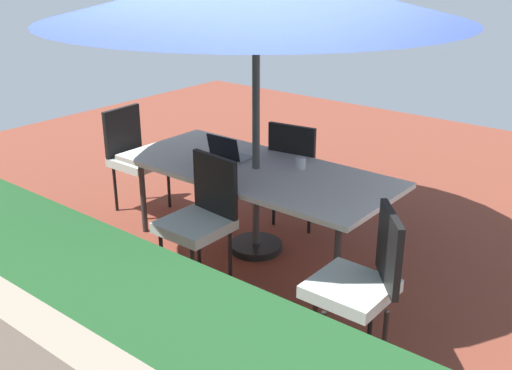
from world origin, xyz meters
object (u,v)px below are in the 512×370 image
Objects in this scene: chair_south at (298,168)px; chair_east at (135,154)px; chair_north at (201,215)px; laptop at (229,153)px; dining_table at (256,173)px; chair_northwest at (362,279)px; cup at (301,163)px.

chair_east is (1.43, 0.66, 0.00)m from chair_south.
chair_north is (-0.04, 1.30, 0.00)m from chair_south.
chair_south is 3.02× the size of laptop.
dining_table is 1.57m from chair_northwest.
chair_east is 10.96× the size of cup.
dining_table is 0.34m from laptop.
chair_south and chair_north have the same top height.
chair_north reaches higher than dining_table.
cup is at bearing 78.64° from chair_north.
dining_table is 2.34× the size of chair_northwest.
chair_north is (-0.01, 0.66, -0.13)m from dining_table.
chair_north is 0.81m from laptop.
dining_table is 2.34× the size of chair_south.
chair_north is at bearing -117.17° from chair_east.
chair_east is at bearing 8.11° from cup.
dining_table is 7.07× the size of laptop.
cup is (-1.74, -0.25, 0.22)m from chair_east.
chair_north is (1.37, -0.07, 0.00)m from chair_northwest.
chair_east is 1.77m from cup.
chair_east is 2.93m from chair_northwest.
chair_south is 1.58m from chair_east.
chair_east is 1.00× the size of chair_northwest.
dining_table is 1.47m from chair_east.
chair_south is at bearing -87.61° from dining_table.
dining_table is 0.67m from chair_north.
chair_east reaches higher than laptop.
chair_north is at bearing -133.03° from chair_northwest.
dining_table is 2.34× the size of chair_north.
dining_table is at bearing -92.83° from chair_east.
chair_northwest is 1.89m from laptop.
chair_northwest and chair_north have the same top height.
chair_east is 1.61m from chair_north.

